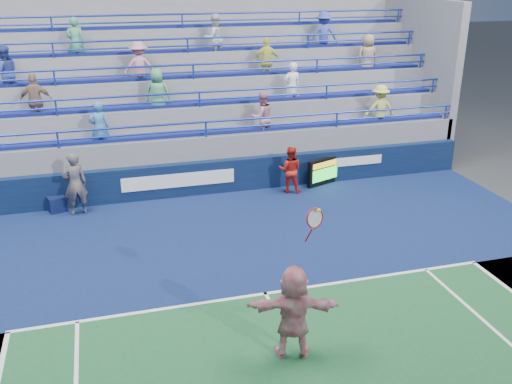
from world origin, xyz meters
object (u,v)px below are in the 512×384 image
object	(u,v)px
judge_chair	(56,203)
ball_girl	(290,170)
line_judge	(75,184)
serve_speed_board	(324,171)
tennis_player	(293,312)

from	to	relation	value
judge_chair	ball_girl	world-z (taller)	ball_girl
line_judge	ball_girl	xyz separation A→B (m)	(6.71, 0.00, -0.19)
line_judge	ball_girl	world-z (taller)	line_judge
serve_speed_board	ball_girl	world-z (taller)	ball_girl
serve_speed_board	tennis_player	bearing A→B (deg)	-115.58
tennis_player	ball_girl	world-z (taller)	tennis_player
judge_chair	tennis_player	xyz separation A→B (m)	(4.64, -8.48, 0.67)
serve_speed_board	tennis_player	world-z (taller)	tennis_player
serve_speed_board	tennis_player	size ratio (longest dim) A/B	0.43
ball_girl	judge_chair	bearing A→B (deg)	18.82
tennis_player	ball_girl	size ratio (longest dim) A/B	1.94
judge_chair	line_judge	bearing A→B (deg)	-33.06
tennis_player	ball_girl	xyz separation A→B (m)	(2.70, 8.07, -0.17)
serve_speed_board	ball_girl	distance (m)	1.42
serve_speed_board	judge_chair	bearing A→B (deg)	179.67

